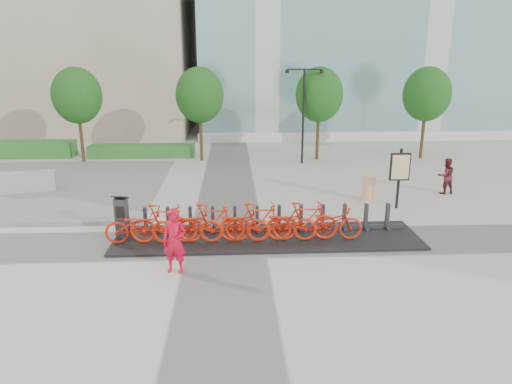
{
  "coord_description": "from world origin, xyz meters",
  "views": [
    {
      "loc": [
        0.24,
        -13.14,
        5.52
      ],
      "look_at": [
        1.0,
        1.5,
        1.2
      ],
      "focal_mm": 32.0,
      "sensor_mm": 36.0,
      "label": 1
    }
  ],
  "objects_px": {
    "bike_0": "(140,226)",
    "map_sign": "(400,169)",
    "kiosk": "(122,217)",
    "worker_red": "(174,241)",
    "jersey_barrier": "(28,182)",
    "pedestrian": "(446,176)",
    "construction_barrel": "(369,188)"
  },
  "relations": [
    {
      "from": "jersey_barrier",
      "to": "kiosk",
      "type": "bearing_deg",
      "value": -62.22
    },
    {
      "from": "kiosk",
      "to": "worker_red",
      "type": "relative_size",
      "value": 0.8
    },
    {
      "from": "bike_0",
      "to": "map_sign",
      "type": "distance_m",
      "value": 9.65
    },
    {
      "from": "kiosk",
      "to": "construction_barrel",
      "type": "xyz_separation_m",
      "value": [
        8.89,
        3.66,
        -0.24
      ]
    },
    {
      "from": "jersey_barrier",
      "to": "construction_barrel",
      "type": "bearing_deg",
      "value": -23.41
    },
    {
      "from": "pedestrian",
      "to": "jersey_barrier",
      "type": "bearing_deg",
      "value": -10.72
    },
    {
      "from": "bike_0",
      "to": "jersey_barrier",
      "type": "relative_size",
      "value": 0.96
    },
    {
      "from": "bike_0",
      "to": "jersey_barrier",
      "type": "xyz_separation_m",
      "value": [
        -5.96,
        6.21,
        -0.21
      ]
    },
    {
      "from": "bike_0",
      "to": "kiosk",
      "type": "xyz_separation_m",
      "value": [
        -0.64,
        0.48,
        0.12
      ]
    },
    {
      "from": "pedestrian",
      "to": "construction_barrel",
      "type": "relative_size",
      "value": 1.48
    },
    {
      "from": "kiosk",
      "to": "pedestrian",
      "type": "relative_size",
      "value": 0.93
    },
    {
      "from": "pedestrian",
      "to": "construction_barrel",
      "type": "bearing_deg",
      "value": 7.11
    },
    {
      "from": "kiosk",
      "to": "bike_0",
      "type": "bearing_deg",
      "value": -28.9
    },
    {
      "from": "pedestrian",
      "to": "map_sign",
      "type": "bearing_deg",
      "value": 27.42
    },
    {
      "from": "bike_0",
      "to": "pedestrian",
      "type": "xyz_separation_m",
      "value": [
        11.77,
        5.01,
        0.12
      ]
    },
    {
      "from": "bike_0",
      "to": "worker_red",
      "type": "bearing_deg",
      "value": -145.43
    },
    {
      "from": "kiosk",
      "to": "pedestrian",
      "type": "distance_m",
      "value": 13.21
    },
    {
      "from": "construction_barrel",
      "to": "bike_0",
      "type": "bearing_deg",
      "value": -153.36
    },
    {
      "from": "pedestrian",
      "to": "map_sign",
      "type": "xyz_separation_m",
      "value": [
        -2.7,
        -1.84,
        0.76
      ]
    },
    {
      "from": "kiosk",
      "to": "jersey_barrier",
      "type": "bearing_deg",
      "value": 141.05
    },
    {
      "from": "jersey_barrier",
      "to": "map_sign",
      "type": "xyz_separation_m",
      "value": [
        15.02,
        -3.04,
        1.09
      ]
    },
    {
      "from": "construction_barrel",
      "to": "jersey_barrier",
      "type": "distance_m",
      "value": 14.36
    },
    {
      "from": "bike_0",
      "to": "construction_barrel",
      "type": "bearing_deg",
      "value": -63.36
    },
    {
      "from": "jersey_barrier",
      "to": "map_sign",
      "type": "bearing_deg",
      "value": -26.54
    },
    {
      "from": "kiosk",
      "to": "worker_red",
      "type": "height_order",
      "value": "worker_red"
    },
    {
      "from": "worker_red",
      "to": "pedestrian",
      "type": "bearing_deg",
      "value": 46.99
    },
    {
      "from": "jersey_barrier",
      "to": "map_sign",
      "type": "relative_size",
      "value": 0.96
    },
    {
      "from": "worker_red",
      "to": "construction_barrel",
      "type": "relative_size",
      "value": 1.72
    },
    {
      "from": "worker_red",
      "to": "map_sign",
      "type": "height_order",
      "value": "map_sign"
    },
    {
      "from": "worker_red",
      "to": "pedestrian",
      "type": "xyz_separation_m",
      "value": [
        10.5,
        6.85,
        -0.12
      ]
    },
    {
      "from": "map_sign",
      "to": "bike_0",
      "type": "bearing_deg",
      "value": -160.29
    },
    {
      "from": "worker_red",
      "to": "kiosk",
      "type": "bearing_deg",
      "value": 143.25
    }
  ]
}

